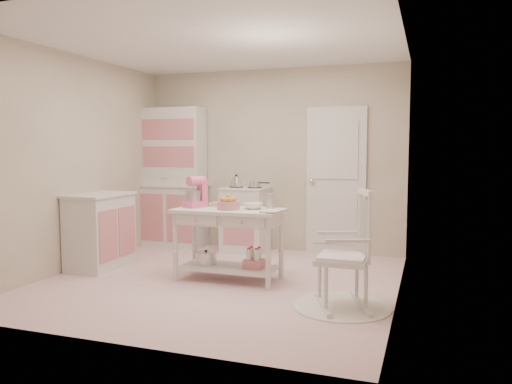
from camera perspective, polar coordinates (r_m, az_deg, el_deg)
room_shell at (r=5.45m, az=-4.28°, el=6.87°), size 3.84×3.84×2.62m
door at (r=6.98m, az=9.13°, el=1.26°), size 0.82×0.05×2.04m
hutch at (r=7.60m, az=-9.59°, el=1.70°), size 1.06×0.50×2.08m
stove at (r=7.12m, az=-1.21°, el=-3.15°), size 0.62×0.57×0.92m
base_cabinet at (r=6.42m, az=-17.40°, el=-4.27°), size 0.54×0.84×0.92m
lace_rug at (r=4.82m, az=9.75°, el=-12.74°), size 0.92×0.92×0.01m
rocking_chair at (r=4.68m, az=9.85°, el=-6.38°), size 0.71×0.85×1.10m
work_table at (r=5.60m, az=-3.14°, el=-6.01°), size 1.20×0.60×0.80m
stand_mixer at (r=5.71m, az=-6.99°, el=-0.05°), size 0.29×0.33×0.34m
cookie_tray at (r=5.76m, az=-3.86°, el=-1.60°), size 0.34×0.24×0.02m
bread_basket at (r=5.48m, az=-3.16°, el=-1.54°), size 0.25×0.25×0.09m
mixing_bowl at (r=5.51m, az=-0.34°, el=-1.61°), size 0.22×0.22×0.07m
metal_pitcher at (r=5.53m, az=1.69°, el=-1.06°), size 0.10×0.10×0.17m
recipe_book at (r=5.27m, az=0.88°, el=-2.16°), size 0.21×0.27×0.02m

